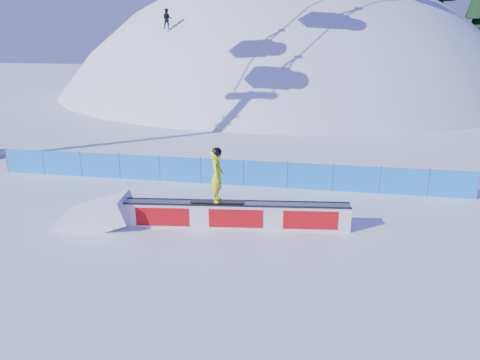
# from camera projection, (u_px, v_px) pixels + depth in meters

# --- Properties ---
(ground) EXTENTS (160.00, 160.00, 0.00)m
(ground) POSITION_uv_depth(u_px,v_px,m) (196.00, 221.00, 17.40)
(ground) COLOR white
(ground) RESTS_ON ground
(snow_hill) EXTENTS (64.00, 64.00, 64.00)m
(snow_hill) POSITION_uv_depth(u_px,v_px,m) (285.00, 226.00, 62.22)
(snow_hill) COLOR white
(snow_hill) RESTS_ON ground
(safety_fence) EXTENTS (22.05, 0.05, 1.30)m
(safety_fence) POSITION_uv_depth(u_px,v_px,m) (222.00, 172.00, 21.43)
(safety_fence) COLOR #1780F3
(safety_fence) RESTS_ON ground
(rail_box) EXTENTS (8.07, 1.55, 0.97)m
(rail_box) POSITION_uv_depth(u_px,v_px,m) (236.00, 215.00, 16.72)
(rail_box) COLOR silver
(rail_box) RESTS_ON ground
(snow_ramp) EXTENTS (2.68, 1.86, 1.56)m
(snow_ramp) POSITION_uv_depth(u_px,v_px,m) (99.00, 224.00, 17.15)
(snow_ramp) COLOR white
(snow_ramp) RESTS_ON ground
(snowboarder) EXTENTS (1.94, 0.71, 2.00)m
(snowboarder) POSITION_uv_depth(u_px,v_px,m) (217.00, 176.00, 16.31)
(snowboarder) COLOR black
(snowboarder) RESTS_ON rail_box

